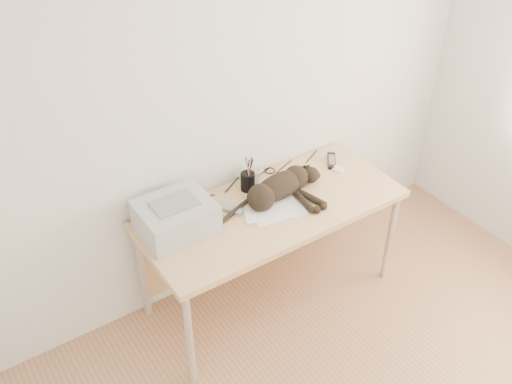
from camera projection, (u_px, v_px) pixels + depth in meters
wall_back at (238, 98)px, 3.30m from camera, size 3.50×0.00×3.50m
desk at (264, 216)px, 3.53m from camera, size 1.60×0.70×0.74m
printer at (176, 217)px, 3.16m from camera, size 0.40×0.34×0.19m
papers at (273, 209)px, 3.36m from camera, size 0.40×0.33×0.01m
cat at (278, 189)px, 3.41m from camera, size 0.75×0.35×0.17m
mug at (254, 175)px, 3.56m from camera, size 0.14×0.14×0.10m
pen_cup at (248, 181)px, 3.49m from camera, size 0.09×0.09×0.22m
remote_grey at (227, 208)px, 3.36m from camera, size 0.14×0.20×0.02m
remote_black at (332, 161)px, 3.77m from camera, size 0.15×0.17×0.02m
mouse at (337, 167)px, 3.70m from camera, size 0.08×0.12×0.04m
cable_tangle at (244, 181)px, 3.60m from camera, size 1.36×0.07×0.01m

